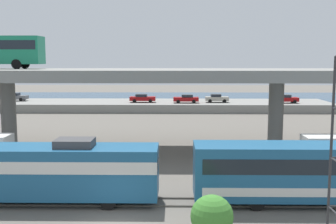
{
  "coord_description": "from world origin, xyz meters",
  "views": [
    {
      "loc": [
        3.35,
        -22.12,
        9.19
      ],
      "look_at": [
        2.63,
        23.9,
        3.43
      ],
      "focal_mm": 44.81,
      "sensor_mm": 36.0,
      "label": 1
    }
  ],
  "objects_px": {
    "parked_car_1": "(217,98)",
    "parked_car_4": "(186,99)",
    "parked_car_3": "(286,99)",
    "train_locomotive": "(20,169)",
    "parked_car_0": "(142,98)",
    "parked_car_2": "(15,97)"
  },
  "relations": [
    {
      "from": "parked_car_2",
      "to": "parked_car_4",
      "type": "xyz_separation_m",
      "value": [
        32.13,
        -3.19,
        -0.0
      ]
    },
    {
      "from": "parked_car_4",
      "to": "parked_car_1",
      "type": "bearing_deg",
      "value": -169.0
    },
    {
      "from": "parked_car_2",
      "to": "parked_car_3",
      "type": "height_order",
      "value": "same"
    },
    {
      "from": "parked_car_2",
      "to": "parked_car_1",
      "type": "bearing_deg",
      "value": -3.21
    },
    {
      "from": "parked_car_0",
      "to": "parked_car_1",
      "type": "bearing_deg",
      "value": 0.7
    },
    {
      "from": "parked_car_1",
      "to": "parked_car_4",
      "type": "xyz_separation_m",
      "value": [
        -5.56,
        -1.08,
        0.0
      ]
    },
    {
      "from": "parked_car_3",
      "to": "train_locomotive",
      "type": "bearing_deg",
      "value": -121.54
    },
    {
      "from": "train_locomotive",
      "to": "parked_car_1",
      "type": "xyz_separation_m",
      "value": [
        17.56,
        49.63,
        0.08
      ]
    },
    {
      "from": "train_locomotive",
      "to": "parked_car_3",
      "type": "distance_m",
      "value": 57.01
    },
    {
      "from": "parked_car_1",
      "to": "parked_car_0",
      "type": "bearing_deg",
      "value": -179.3
    },
    {
      "from": "parked_car_1",
      "to": "parked_car_2",
      "type": "distance_m",
      "value": 37.75
    },
    {
      "from": "parked_car_1",
      "to": "parked_car_2",
      "type": "xyz_separation_m",
      "value": [
        -37.69,
        2.11,
        0.0
      ]
    },
    {
      "from": "train_locomotive",
      "to": "parked_car_1",
      "type": "relative_size",
      "value": 4.12
    },
    {
      "from": "parked_car_0",
      "to": "parked_car_2",
      "type": "distance_m",
      "value": 24.33
    },
    {
      "from": "train_locomotive",
      "to": "parked_car_1",
      "type": "distance_m",
      "value": 52.64
    },
    {
      "from": "parked_car_2",
      "to": "parked_car_4",
      "type": "relative_size",
      "value": 1.04
    },
    {
      "from": "parked_car_0",
      "to": "parked_car_3",
      "type": "relative_size",
      "value": 1.12
    },
    {
      "from": "parked_car_0",
      "to": "parked_car_4",
      "type": "height_order",
      "value": "same"
    },
    {
      "from": "parked_car_4",
      "to": "train_locomotive",
      "type": "bearing_deg",
      "value": 76.11
    },
    {
      "from": "parked_car_1",
      "to": "parked_car_4",
      "type": "bearing_deg",
      "value": -169.0
    },
    {
      "from": "parked_car_1",
      "to": "parked_car_4",
      "type": "height_order",
      "value": "same"
    },
    {
      "from": "parked_car_0",
      "to": "parked_car_2",
      "type": "height_order",
      "value": "same"
    }
  ]
}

